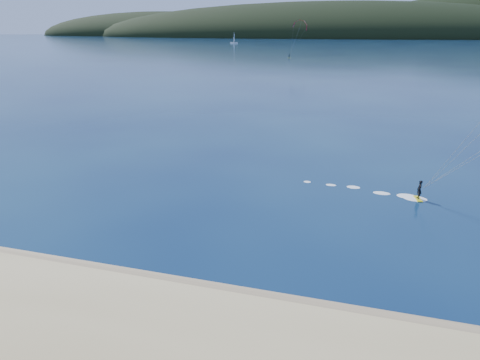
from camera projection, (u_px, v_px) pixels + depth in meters
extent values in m
plane|color=#08173D|center=(149.00, 347.00, 19.43)|extent=(1800.00, 1800.00, 0.00)
cube|color=olive|center=(186.00, 291.00, 23.48)|extent=(220.00, 2.50, 0.10)
ellipsoid|color=black|center=(327.00, 37.00, 682.61)|extent=(840.00, 280.00, 110.00)
ellipsoid|color=black|center=(160.00, 36.00, 821.06)|extent=(520.00, 220.00, 90.00)
cube|color=gold|center=(418.00, 199.00, 36.22)|extent=(0.69, 1.41, 0.08)
imported|color=black|center=(419.00, 190.00, 35.92)|extent=(0.51, 0.67, 1.67)
cylinder|color=gray|center=(479.00, 152.00, 30.26)|extent=(0.02, 0.02, 12.27)
cube|color=gold|center=(289.00, 58.00, 208.62)|extent=(1.34, 1.32, 0.08)
imported|color=black|center=(289.00, 56.00, 208.30)|extent=(1.07, 1.07, 1.75)
cylinder|color=gray|center=(295.00, 42.00, 203.73)|extent=(0.02, 0.02, 14.29)
cube|color=white|center=(234.00, 43.00, 405.27)|extent=(7.47, 3.27, 1.26)
cylinder|color=white|center=(234.00, 38.00, 403.56)|extent=(0.18, 0.18, 9.93)
cube|color=white|center=(234.00, 38.00, 404.69)|extent=(0.36, 2.34, 7.23)
cube|color=white|center=(234.00, 40.00, 402.87)|extent=(0.29, 1.80, 4.52)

